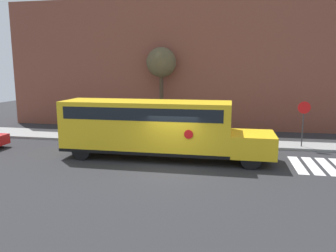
% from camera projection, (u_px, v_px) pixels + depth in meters
% --- Properties ---
extents(ground_plane, '(60.00, 60.00, 0.00)m').
position_uv_depth(ground_plane, '(170.00, 170.00, 15.71)').
color(ground_plane, '#28282B').
extents(sidewalk_strip, '(44.00, 3.00, 0.15)m').
position_uv_depth(sidewalk_strip, '(188.00, 140.00, 21.98)').
color(sidewalk_strip, gray).
rests_on(sidewalk_strip, ground).
extents(building_backdrop, '(32.00, 4.00, 10.35)m').
position_uv_depth(building_backdrop, '(199.00, 64.00, 27.40)').
color(building_backdrop, brown).
rests_on(building_backdrop, ground).
extents(school_bus, '(11.15, 2.57, 3.09)m').
position_uv_depth(school_bus, '(154.00, 126.00, 17.47)').
color(school_bus, yellow).
rests_on(school_bus, ground).
extents(stop_sign, '(0.73, 0.10, 2.88)m').
position_uv_depth(stop_sign, '(303.00, 118.00, 19.47)').
color(stop_sign, '#38383A').
rests_on(stop_sign, ground).
extents(tree_near_sidewalk, '(2.30, 2.30, 6.43)m').
position_uv_depth(tree_near_sidewalk, '(161.00, 63.00, 25.18)').
color(tree_near_sidewalk, '#423323').
rests_on(tree_near_sidewalk, ground).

